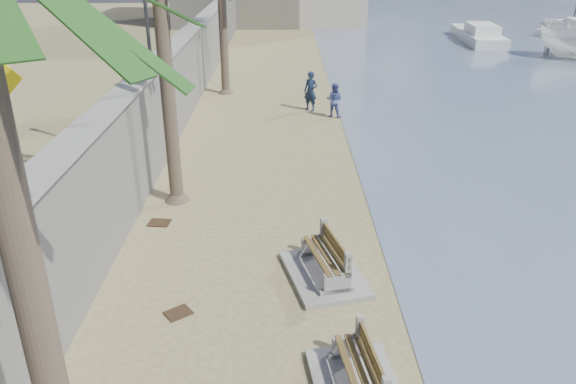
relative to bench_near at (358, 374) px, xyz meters
name	(u,v)px	position (x,y,z in m)	size (l,w,h in m)	color
seawall	(189,71)	(-5.93, 19.25, 1.33)	(0.45, 70.00, 3.50)	gray
wall_cap	(186,33)	(-5.93, 19.25, 3.13)	(0.80, 70.00, 0.12)	gray
bench_near	(358,374)	(0.00, 0.00, 0.00)	(1.84, 2.46, 0.95)	gray
bench_far	(325,261)	(-0.35, 3.84, 0.03)	(2.24, 2.80, 1.03)	gray
pedestrian_sign	(3,107)	(-5.73, 0.75, 4.74)	(0.78, 0.07, 2.40)	#2D2D33
person_a	(311,88)	(-0.07, 18.56, 0.66)	(0.78, 0.53, 2.15)	#142139
person_b	(334,98)	(0.98, 17.49, 0.47)	(0.85, 0.66, 1.76)	#454E8F
yacht_far	(477,37)	(14.39, 38.78, -0.07)	(9.06, 2.54, 1.50)	silver
sailboat_west	(572,30)	(23.91, 42.69, -0.10)	(7.51, 5.48, 10.29)	silver
debris_c	(159,223)	(-4.98, 6.72, -0.40)	(0.62, 0.49, 0.03)	#382616
debris_d	(178,313)	(-3.68, 2.38, -0.40)	(0.55, 0.44, 0.03)	#382616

